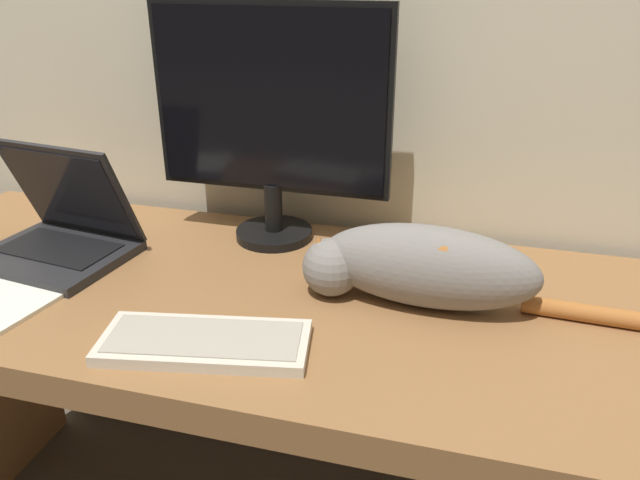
% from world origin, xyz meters
% --- Properties ---
extents(desk, '(1.72, 0.68, 0.77)m').
position_xyz_m(desk, '(0.00, 0.34, 0.62)').
color(desk, olive).
rests_on(desk, ground_plane).
extents(monitor, '(0.52, 0.17, 0.51)m').
position_xyz_m(monitor, '(-0.05, 0.58, 1.05)').
color(monitor, black).
rests_on(monitor, desk).
extents(laptop, '(0.32, 0.28, 0.24)m').
position_xyz_m(laptop, '(-0.46, 0.37, 0.82)').
color(laptop, '#232326').
rests_on(laptop, desk).
extents(external_keyboard, '(0.36, 0.20, 0.02)m').
position_xyz_m(external_keyboard, '(-0.02, 0.13, 0.78)').
color(external_keyboard, beige).
rests_on(external_keyboard, desk).
extents(cat, '(0.62, 0.16, 0.15)m').
position_xyz_m(cat, '(0.30, 0.37, 0.85)').
color(cat, gray).
rests_on(cat, desk).
extents(small_toy, '(0.06, 0.06, 0.06)m').
position_xyz_m(small_toy, '(0.28, 0.57, 0.80)').
color(small_toy, gold).
rests_on(small_toy, desk).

